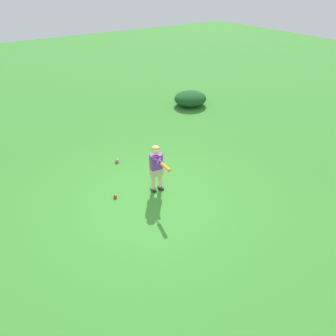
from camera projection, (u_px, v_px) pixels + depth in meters
ground_plane at (150, 202)px, 6.70m from camera, size 40.00×40.00×0.00m
child_batter at (157, 165)px, 6.70m from camera, size 0.77×0.32×1.08m
play_ball_midfield at (115, 196)px, 6.79m from camera, size 0.07×0.07×0.07m
play_ball_far_right at (117, 160)px, 8.04m from camera, size 0.10×0.10×0.10m
shrub_left_background at (190, 99)px, 11.31m from camera, size 1.08×1.16×0.49m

